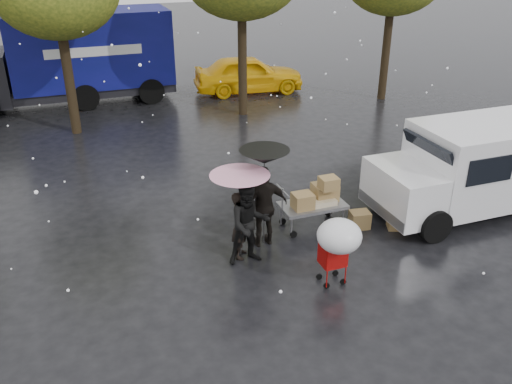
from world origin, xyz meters
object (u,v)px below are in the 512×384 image
object	(u,v)px
shopping_cart	(338,239)
vendor_cart	(316,198)
white_van	(478,166)
person_pink	(240,225)
blue_truck	(70,59)
person_black	(264,206)
yellow_taxi	(249,74)

from	to	relation	value
shopping_cart	vendor_cart	bearing A→B (deg)	73.52
vendor_cart	shopping_cart	xyz separation A→B (m)	(-0.68, -2.29, 0.34)
vendor_cart	white_van	size ratio (longest dim) A/B	0.31
person_pink	blue_truck	xyz separation A→B (m)	(-2.55, 12.97, 1.01)
person_black	shopping_cart	xyz separation A→B (m)	(0.72, -1.97, 0.14)
white_van	vendor_cart	bearing A→B (deg)	172.06
person_black	yellow_taxi	bearing A→B (deg)	-111.89
person_pink	vendor_cart	world-z (taller)	person_pink
shopping_cart	white_van	distance (m)	4.98
vendor_cart	shopping_cart	world-z (taller)	shopping_cart
yellow_taxi	person_pink	bearing A→B (deg)	166.63
white_van	blue_truck	xyz separation A→B (m)	(-8.57, 12.91, 0.60)
person_black	vendor_cart	bearing A→B (deg)	-170.93
person_black	vendor_cart	distance (m)	1.45
vendor_cart	blue_truck	xyz separation A→B (m)	(-4.59, 12.35, 1.03)
person_pink	shopping_cart	xyz separation A→B (m)	(1.36, -1.67, 0.32)
shopping_cart	white_van	world-z (taller)	white_van
blue_truck	yellow_taxi	bearing A→B (deg)	-7.12
shopping_cart	white_van	bearing A→B (deg)	20.41
person_pink	person_black	xyz separation A→B (m)	(0.64, 0.30, 0.17)
person_pink	vendor_cart	xyz separation A→B (m)	(2.04, 0.62, -0.02)
person_black	blue_truck	size ratio (longest dim) A/B	0.22
vendor_cart	shopping_cart	distance (m)	2.41
person_black	shopping_cart	world-z (taller)	person_black
person_pink	yellow_taxi	bearing A→B (deg)	6.28
person_pink	person_black	distance (m)	0.73
white_van	blue_truck	bearing A→B (deg)	123.59
vendor_cart	yellow_taxi	bearing A→B (deg)	78.09
shopping_cart	yellow_taxi	bearing A→B (deg)	77.32
white_van	person_pink	bearing A→B (deg)	-179.35
vendor_cart	blue_truck	distance (m)	13.21
white_van	shopping_cart	bearing A→B (deg)	-159.59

